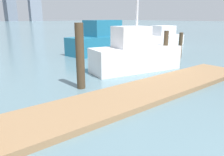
{
  "coord_description": "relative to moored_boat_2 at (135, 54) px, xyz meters",
  "views": [
    {
      "loc": [
        -3.3,
        2.0,
        2.66
      ],
      "look_at": [
        0.46,
        6.7,
        0.96
      ],
      "focal_mm": 34.59,
      "sensor_mm": 36.0,
      "label": 1
    }
  ],
  "objects": [
    {
      "name": "floating_dock",
      "position": [
        -2.2,
        -2.82,
        -0.75
      ],
      "size": [
        11.45,
        2.0,
        0.18
      ],
      "primitive_type": "cube",
      "color": "#93704C",
      "rests_on": "ground_plane"
    },
    {
      "name": "dock_piling_2",
      "position": [
        1.7,
        -0.58,
        0.15
      ],
      "size": [
        0.25,
        0.25,
        1.98
      ],
      "primitive_type": "cylinder",
      "color": "#473826",
      "rests_on": "ground_plane"
    },
    {
      "name": "dock_piling_3",
      "position": [
        4.93,
        0.68,
        0.0
      ],
      "size": [
        0.25,
        0.25,
        1.69
      ],
      "primitive_type": "cylinder",
      "color": "#473826",
      "rests_on": "ground_plane"
    },
    {
      "name": "dock_piling_4",
      "position": [
        -3.68,
        -0.81,
        0.39
      ],
      "size": [
        0.32,
        0.32,
        2.47
      ],
      "primitive_type": "cylinder",
      "color": "#473826",
      "rests_on": "ground_plane"
    },
    {
      "name": "moored_boat_2",
      "position": [
        0.0,
        0.0,
        0.0
      ],
      "size": [
        4.87,
        2.42,
        6.54
      ],
      "color": "white",
      "rests_on": "ground_plane"
    },
    {
      "name": "moored_boat_3",
      "position": [
        2.72,
        5.8,
        0.07
      ],
      "size": [
        7.43,
        3.04,
        2.45
      ],
      "color": "#1E6B8C",
      "rests_on": "ground_plane"
    },
    {
      "name": "moored_boat_4",
      "position": [
        8.84,
        5.9,
        -0.16
      ],
      "size": [
        6.27,
        2.04,
        1.87
      ],
      "color": "white",
      "rests_on": "ground_plane"
    }
  ]
}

